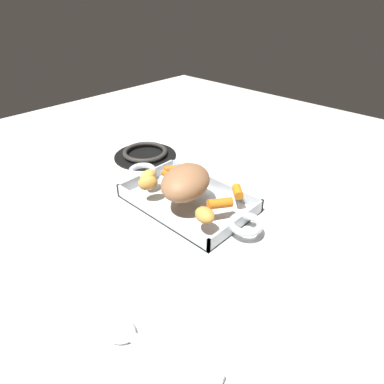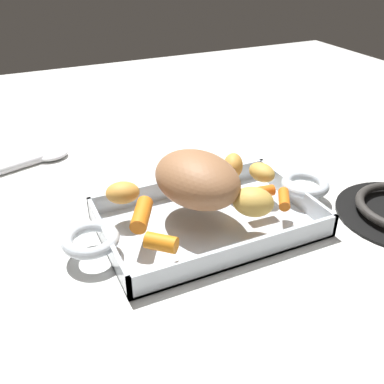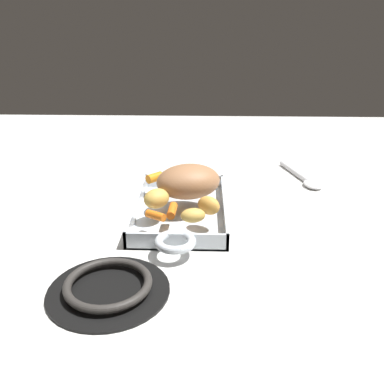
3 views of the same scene
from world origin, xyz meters
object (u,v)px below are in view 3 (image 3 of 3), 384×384
(potato_whole, at_px, (157,198))
(potato_golden_large, at_px, (193,215))
(baby_carrot_center_left, at_px, (155,177))
(serving_spoon, at_px, (303,178))
(baby_carrot_southeast, at_px, (182,177))
(baby_carrot_long, at_px, (172,211))
(roasting_dish, at_px, (181,209))
(pork_roast, at_px, (188,181))
(potato_near_roast, at_px, (208,175))
(stove_burner_rear, at_px, (108,287))
(potato_halved, at_px, (209,205))
(baby_carrot_short, at_px, (156,215))

(potato_whole, bearing_deg, potato_golden_large, 50.25)
(baby_carrot_center_left, bearing_deg, serving_spoon, 106.87)
(baby_carrot_center_left, height_order, potato_whole, potato_whole)
(baby_carrot_southeast, height_order, potato_whole, potato_whole)
(baby_carrot_long, height_order, serving_spoon, baby_carrot_long)
(roasting_dish, xyz_separation_m, baby_carrot_center_left, (-0.11, -0.07, 0.04))
(roasting_dish, bearing_deg, baby_carrot_southeast, -178.19)
(pork_roast, relative_size, potato_near_roast, 2.85)
(baby_carrot_long, bearing_deg, potato_near_roast, 158.84)
(stove_burner_rear, bearing_deg, potato_golden_large, 143.38)
(potato_near_roast, relative_size, potato_whole, 0.85)
(baby_carrot_southeast, xyz_separation_m, baby_carrot_long, (0.19, -0.01, -0.00))
(baby_carrot_southeast, relative_size, stove_burner_rear, 0.29)
(potato_near_roast, relative_size, serving_spoon, 0.24)
(potato_whole, height_order, potato_halved, potato_whole)
(potato_golden_large, bearing_deg, potato_near_roast, 172.34)
(baby_carrot_center_left, xyz_separation_m, serving_spoon, (-0.12, 0.41, -0.04))
(baby_carrot_southeast, relative_size, baby_carrot_long, 1.24)
(potato_near_roast, height_order, serving_spoon, potato_near_roast)
(pork_roast, bearing_deg, potato_whole, -49.14)
(roasting_dish, xyz_separation_m, potato_halved, (0.08, 0.06, 0.05))
(serving_spoon, bearing_deg, pork_roast, -72.28)
(pork_roast, height_order, serving_spoon, pork_roast)
(baby_carrot_center_left, distance_m, serving_spoon, 0.43)
(potato_golden_large, height_order, potato_near_roast, potato_near_roast)
(baby_carrot_southeast, distance_m, potato_near_roast, 0.07)
(baby_carrot_southeast, bearing_deg, potato_whole, -16.74)
(baby_carrot_center_left, xyz_separation_m, potato_halved, (0.18, 0.14, 0.01))
(baby_carrot_southeast, bearing_deg, serving_spoon, 109.81)
(stove_burner_rear, bearing_deg, baby_carrot_short, 163.03)
(baby_carrot_short, height_order, potato_near_roast, potato_near_roast)
(pork_roast, height_order, baby_carrot_short, pork_roast)
(potato_near_roast, distance_m, potato_whole, 0.20)
(stove_burner_rear, bearing_deg, serving_spoon, 140.24)
(potato_golden_large, distance_m, potato_whole, 0.11)
(pork_roast, relative_size, potato_halved, 2.94)
(baby_carrot_short, bearing_deg, serving_spoon, 131.30)
(baby_carrot_short, distance_m, serving_spoon, 0.51)
(baby_carrot_long, bearing_deg, serving_spoon, 131.78)
(baby_carrot_center_left, distance_m, potato_near_roast, 0.14)
(baby_carrot_short, relative_size, baby_carrot_center_left, 1.04)
(pork_roast, distance_m, baby_carrot_short, 0.14)
(baby_carrot_center_left, bearing_deg, pork_roast, 43.70)
(pork_roast, xyz_separation_m, baby_carrot_short, (0.12, -0.06, -0.03))
(potato_golden_large, bearing_deg, stove_burner_rear, -36.62)
(potato_near_roast, bearing_deg, potato_golden_large, -7.66)
(baby_carrot_long, relative_size, potato_golden_large, 0.95)
(potato_whole, bearing_deg, roasting_dish, 133.45)
(roasting_dish, xyz_separation_m, serving_spoon, (-0.23, 0.33, -0.01))
(baby_carrot_southeast, distance_m, stove_burner_rear, 0.42)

